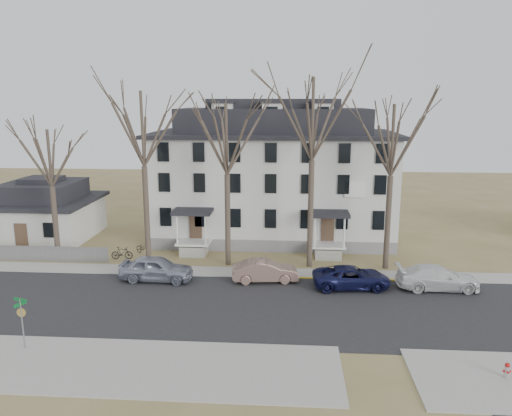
# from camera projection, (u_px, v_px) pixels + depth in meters

# --- Properties ---
(ground) EXTENTS (120.00, 120.00, 0.00)m
(ground) POSITION_uv_depth(u_px,v_px,m) (297.00, 324.00, 27.15)
(ground) COLOR olive
(ground) RESTS_ON ground
(main_road) EXTENTS (120.00, 10.00, 0.04)m
(main_road) POSITION_uv_depth(u_px,v_px,m) (297.00, 309.00, 29.10)
(main_road) COLOR #27272A
(main_road) RESTS_ON ground
(far_sidewalk) EXTENTS (120.00, 2.00, 0.08)m
(far_sidewalk) POSITION_uv_depth(u_px,v_px,m) (296.00, 274.00, 34.95)
(far_sidewalk) COLOR #A09F97
(far_sidewalk) RESTS_ON ground
(near_sidewalk_left) EXTENTS (20.00, 5.00, 0.08)m
(near_sidewalk_left) POSITION_uv_depth(u_px,v_px,m) (123.00, 367.00, 22.83)
(near_sidewalk_left) COLOR #A09F97
(near_sidewalk_left) RESTS_ON ground
(yellow_curb) EXTENTS (14.00, 0.25, 0.06)m
(yellow_curb) POSITION_uv_depth(u_px,v_px,m) (370.00, 281.00, 33.73)
(yellow_curb) COLOR gold
(yellow_curb) RESTS_ON ground
(boarding_house) EXTENTS (20.80, 12.36, 12.05)m
(boarding_house) POSITION_uv_depth(u_px,v_px,m) (273.00, 177.00, 43.64)
(boarding_house) COLOR slate
(boarding_house) RESTS_ON ground
(small_house) EXTENTS (8.70, 8.70, 5.00)m
(small_house) POSITION_uv_depth(u_px,v_px,m) (45.00, 213.00, 43.77)
(small_house) COLOR silver
(small_house) RESTS_ON ground
(fence) EXTENTS (14.00, 0.06, 1.20)m
(fence) POSITION_uv_depth(u_px,v_px,m) (19.00, 261.00, 37.85)
(fence) COLOR gray
(fence) RESTS_ON ground
(tree_far_left) EXTENTS (8.40, 8.40, 13.72)m
(tree_far_left) POSITION_uv_depth(u_px,v_px,m) (142.00, 123.00, 35.26)
(tree_far_left) COLOR #473B31
(tree_far_left) RESTS_ON ground
(tree_mid_left) EXTENTS (7.80, 7.80, 12.74)m
(tree_mid_left) POSITION_uv_depth(u_px,v_px,m) (227.00, 134.00, 35.00)
(tree_mid_left) COLOR #473B31
(tree_mid_left) RESTS_ON ground
(tree_center) EXTENTS (9.00, 9.00, 14.70)m
(tree_center) POSITION_uv_depth(u_px,v_px,m) (313.00, 113.00, 34.27)
(tree_center) COLOR #473B31
(tree_center) RESTS_ON ground
(tree_mid_right) EXTENTS (7.80, 7.80, 12.74)m
(tree_mid_right) POSITION_uv_depth(u_px,v_px,m) (393.00, 135.00, 34.21)
(tree_mid_right) COLOR #473B31
(tree_mid_right) RESTS_ON ground
(tree_bungalow) EXTENTS (6.60, 6.60, 10.78)m
(tree_bungalow) POSITION_uv_depth(u_px,v_px,m) (49.00, 154.00, 36.21)
(tree_bungalow) COLOR #473B31
(tree_bungalow) RESTS_ON ground
(car_silver) EXTENTS (4.99, 2.18, 1.68)m
(car_silver) POSITION_uv_depth(u_px,v_px,m) (156.00, 269.00, 33.51)
(car_silver) COLOR #939AAC
(car_silver) RESTS_ON ground
(car_tan) EXTENTS (4.57, 2.07, 1.45)m
(car_tan) POSITION_uv_depth(u_px,v_px,m) (265.00, 271.00, 33.38)
(car_tan) COLOR #816258
(car_tan) RESTS_ON ground
(car_navy) EXTENTS (5.18, 2.72, 1.39)m
(car_navy) POSITION_uv_depth(u_px,v_px,m) (351.00, 278.00, 32.25)
(car_navy) COLOR #12153E
(car_navy) RESTS_ON ground
(car_white) EXTENTS (5.27, 2.26, 1.51)m
(car_white) POSITION_uv_depth(u_px,v_px,m) (438.00, 278.00, 32.03)
(car_white) COLOR silver
(car_white) RESTS_ON ground
(bicycle_left) EXTENTS (1.77, 1.47, 0.91)m
(bicycle_left) POSITION_uv_depth(u_px,v_px,m) (144.00, 249.00, 39.30)
(bicycle_left) COLOR black
(bicycle_left) RESTS_ON ground
(bicycle_right) EXTENTS (1.66, 0.60, 0.98)m
(bicycle_right) POSITION_uv_depth(u_px,v_px,m) (122.00, 254.00, 38.01)
(bicycle_right) COLOR black
(bicycle_right) RESTS_ON ground
(fire_hydrant) EXTENTS (0.32, 0.30, 0.77)m
(fire_hydrant) POSITION_uv_depth(u_px,v_px,m) (507.00, 371.00, 21.78)
(fire_hydrant) COLOR #B7B7BA
(fire_hydrant) RESTS_ON ground
(street_sign) EXTENTS (0.76, 0.76, 2.67)m
(street_sign) POSITION_uv_depth(u_px,v_px,m) (22.00, 316.00, 24.10)
(street_sign) COLOR gray
(street_sign) RESTS_ON ground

